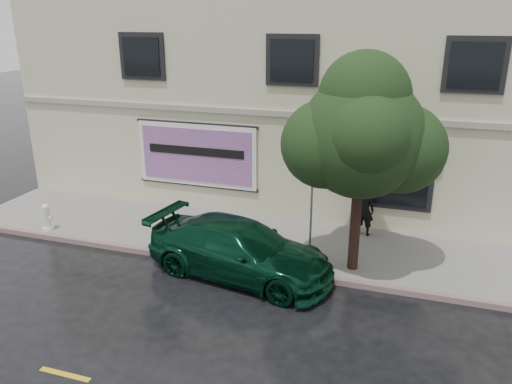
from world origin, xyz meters
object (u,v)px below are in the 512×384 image
(pedestrian, at_px, (365,210))
(fire_hydrant, at_px, (47,217))
(car, at_px, (240,249))
(street_tree, at_px, (362,137))

(pedestrian, height_order, fire_hydrant, pedestrian)
(pedestrian, relative_size, fire_hydrant, 1.85)
(car, bearing_deg, fire_hydrant, 94.53)
(street_tree, bearing_deg, pedestrian, 89.59)
(fire_hydrant, bearing_deg, pedestrian, 39.07)
(car, relative_size, pedestrian, 3.15)
(pedestrian, height_order, street_tree, street_tree)
(pedestrian, distance_m, fire_hydrant, 9.74)
(car, xyz_separation_m, street_tree, (2.79, 1.00, 2.96))
(car, height_order, street_tree, street_tree)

